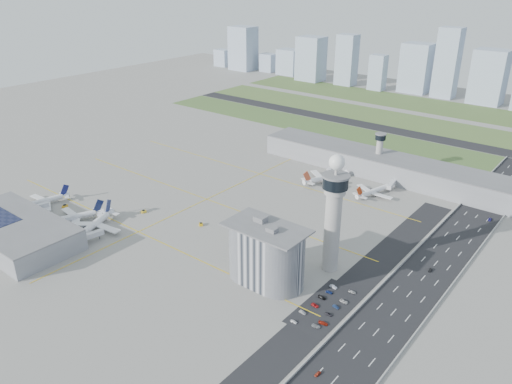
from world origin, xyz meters
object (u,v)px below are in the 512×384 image
Objects in this scene: airplane_far_b at (375,188)px; car_lot_10 at (344,301)px; car_hw_0 at (318,374)px; tug_2 at (144,211)px; tug_1 at (80,224)px; tug_5 at (333,201)px; car_lot_4 at (329,292)px; car_lot_8 at (329,314)px; jet_bridge_near_2 at (81,241)px; car_lot_6 at (316,326)px; tug_3 at (201,224)px; airplane_near_c at (91,222)px; car_hw_2 at (490,219)px; secondary_tower at (379,150)px; control_tower at (334,209)px; car_lot_3 at (322,297)px; tug_0 at (65,206)px; tug_4 at (346,182)px; car_lot_7 at (323,323)px; car_lot_1 at (303,312)px; car_lot_9 at (336,307)px; admin_building at (266,254)px; car_lot_5 at (333,287)px; jet_bridge_near_1 at (52,226)px; car_hw_1 at (430,270)px; car_lot_11 at (352,292)px; airplane_near_a at (40,199)px; car_lot_2 at (315,305)px; jet_bridge_near_0 at (27,212)px; jet_bridge_far_1 at (394,183)px; airplane_near_b at (69,214)px; jet_bridge_far_0 at (334,167)px; airplane_far_a at (327,174)px; car_hw_4 at (492,184)px.

airplane_far_b is 8.76× the size of car_lot_10.
tug_2 is at bearing 168.91° from car_hw_0.
tug_5 is at bearing -137.22° from tug_1.
car_lot_4 reaches higher than car_lot_8.
jet_bridge_near_2 is 3.99× the size of car_lot_4.
car_lot_6 is at bearing -154.57° from tug_5.
tug_3 is 111.62m from car_lot_8.
airplane_near_c reaches higher than car_hw_2.
jet_bridge_near_2 is 161.31m from car_hw_0.
control_tower is at bearing -73.52° from secondary_tower.
control_tower is 15.73× the size of car_lot_3.
tug_0 is 199.68m from tug_4.
car_lot_8 is at bearing 1.37° from car_lot_7.
control_tower is 54.61m from car_lot_1.
car_lot_9 is at bearing -19.01° from tug_0.
jet_bridge_near_2 is at bearing -159.62° from admin_building.
car_lot_5 is (30.89, 15.42, -14.65)m from admin_building.
car_hw_1 is at bearing -53.26° from jet_bridge_near_1.
car_hw_1 is (63.30, 60.90, -14.70)m from admin_building.
airplane_near_a is at bearing 94.21° from car_lot_11.
airplane_near_c is 11.08× the size of car_lot_2.
tug_5 is 111.41m from car_lot_3.
jet_bridge_far_1 is at bearing -30.53° from jet_bridge_near_0.
airplane_far_b reaches higher than car_lot_3.
car_hw_2 is at bearing -6.65° from tug_3.
car_lot_8 is 0.78× the size of car_hw_2.
airplane_near_b is 194.84m from tug_4.
car_lot_9 is at bearing 77.98° from airplane_near_c.
car_lot_11 is at bearing -31.35° from control_tower.
car_lot_1 is at bearing 106.67° from airplane_near_a.
car_lot_6 is at bearing 18.05° from jet_bridge_far_0.
car_lot_2 is (61.90, -139.98, -0.43)m from tug_4.
admin_building is at bearing 106.18° from car_lot_11.
airplane_far_a reaches higher than jet_bridge_far_0.
secondary_tower reaches higher than airplane_near_c.
jet_bridge_near_2 is (-61.33, -170.50, -3.00)m from airplane_far_a.
tug_5 is 130.65m from car_lot_7.
jet_bridge_near_2 reaches higher than car_hw_4.
car_lot_10 is at bearing -9.03° from car_lot_6.
airplane_far_b is at bearing 9.48° from car_lot_6.
airplane_far_a is 15.45m from tug_4.
car_lot_3 is at bearing 7.92° from admin_building.
airplane_near_b is (36.89, -1.52, 0.47)m from airplane_near_a.
airplane_far_b reaches higher than tug_1.
car_lot_5 is 32.35m from car_lot_6.
car_hw_2 is (39.44, 131.46, 0.01)m from car_lot_4.
tug_2 is at bearing -47.60° from jet_bridge_far_1.
tug_3 is 0.83× the size of car_lot_11.
car_hw_4 is at bearing -136.32° from tug_1.
airplane_far_b is 2.62× the size of jet_bridge_near_0.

